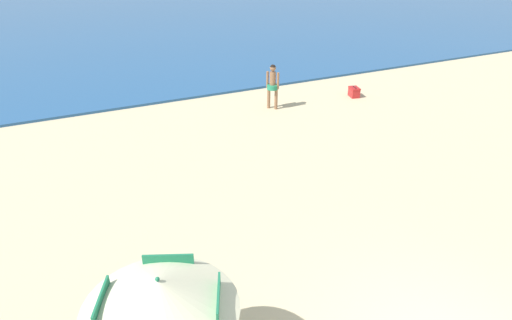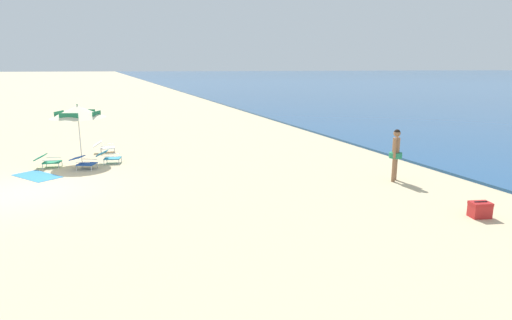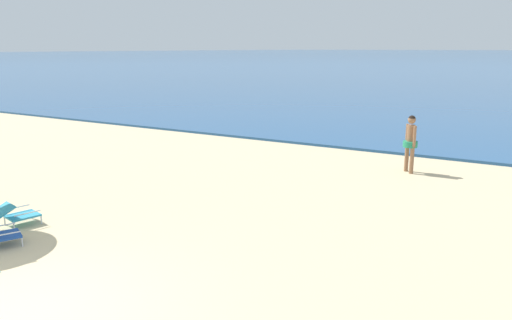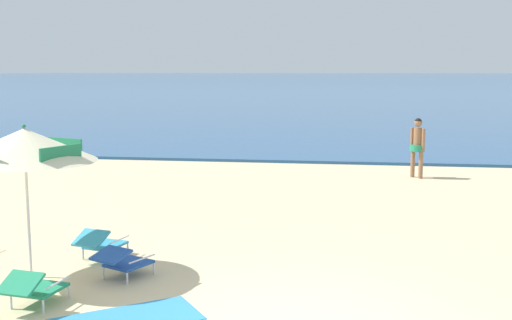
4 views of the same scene
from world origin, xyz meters
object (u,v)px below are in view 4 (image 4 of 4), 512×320
at_px(beach_umbrella_striped_main, 25,145).
at_px(lounge_chair_under_umbrella, 34,287).
at_px(lounge_chair_facing_sea, 101,243).
at_px(lounge_chair_spare_folded, 123,261).
at_px(beach_towel, 126,319).
at_px(person_standing_near_shore, 417,143).

bearing_deg(beach_umbrella_striped_main, lounge_chair_under_umbrella, -60.48).
height_order(lounge_chair_under_umbrella, lounge_chair_facing_sea, lounge_chair_under_umbrella).
xyz_separation_m(lounge_chair_spare_folded, beach_towel, (0.59, -1.51, -0.27)).
distance_m(lounge_chair_spare_folded, beach_towel, 1.64).
bearing_deg(person_standing_near_shore, beach_umbrella_striped_main, -123.77).
distance_m(lounge_chair_facing_sea, beach_towel, 2.76).
bearing_deg(lounge_chair_under_umbrella, lounge_chair_facing_sea, 89.16).
bearing_deg(lounge_chair_spare_folded, lounge_chair_facing_sea, 128.16).
bearing_deg(lounge_chair_under_umbrella, beach_towel, -9.88).
relative_size(beach_umbrella_striped_main, lounge_chair_facing_sea, 2.61).
relative_size(beach_umbrella_striped_main, beach_towel, 1.42).
height_order(lounge_chair_under_umbrella, lounge_chair_spare_folded, lounge_chair_under_umbrella).
distance_m(beach_umbrella_striped_main, beach_towel, 3.14).
relative_size(beach_umbrella_striped_main, person_standing_near_shore, 1.47).
bearing_deg(beach_towel, lounge_chair_spare_folded, 111.49).
bearing_deg(lounge_chair_facing_sea, beach_umbrella_striped_main, -123.54).
bearing_deg(lounge_chair_facing_sea, lounge_chair_spare_folded, -51.84).
xyz_separation_m(lounge_chair_under_umbrella, lounge_chair_facing_sea, (0.03, 2.18, 0.00)).
distance_m(lounge_chair_facing_sea, lounge_chair_spare_folded, 1.16).
bearing_deg(beach_umbrella_striped_main, beach_towel, -34.80).
height_order(lounge_chair_spare_folded, person_standing_near_shore, person_standing_near_shore).
relative_size(beach_umbrella_striped_main, lounge_chair_spare_folded, 2.56).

